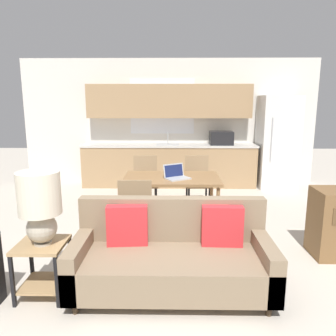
{
  "coord_description": "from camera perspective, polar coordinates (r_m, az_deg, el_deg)",
  "views": [
    {
      "loc": [
        0.09,
        -2.65,
        1.8
      ],
      "look_at": [
        0.02,
        1.5,
        0.95
      ],
      "focal_mm": 35.0,
      "sensor_mm": 36.0,
      "label": 1
    }
  ],
  "objects": [
    {
      "name": "dining_chair_near_left",
      "position": [
        4.08,
        -5.62,
        -7.13
      ],
      "size": [
        0.44,
        0.44,
        0.89
      ],
      "rotation": [
        0.0,
        0.0,
        3.19
      ],
      "color": "#997A56",
      "rests_on": "ground_plane"
    },
    {
      "name": "dining_table",
      "position": [
        4.74,
        0.62,
        -2.36
      ],
      "size": [
        1.37,
        0.86,
        0.72
      ],
      "color": "olive",
      "rests_on": "ground_plane"
    },
    {
      "name": "refrigerator",
      "position": [
        7.25,
        18.48,
        4.3
      ],
      "size": [
        0.77,
        0.76,
        1.92
      ],
      "color": "white",
      "rests_on": "ground_plane"
    },
    {
      "name": "laptop",
      "position": [
        4.64,
        1.4,
        -1.23
      ],
      "size": [
        0.41,
        0.38,
        0.2
      ],
      "rotation": [
        0.0,
        0.0,
        0.54
      ],
      "color": "#B7BABC",
      "rests_on": "dining_table"
    },
    {
      "name": "kitchen_counter",
      "position": [
        7.04,
        0.33,
        3.75
      ],
      "size": [
        3.69,
        0.65,
        2.15
      ],
      "color": "tan",
      "rests_on": "ground_plane"
    },
    {
      "name": "dining_chair_far_left",
      "position": [
        5.55,
        -3.95,
        -2.06
      ],
      "size": [
        0.46,
        0.46,
        0.89
      ],
      "rotation": [
        0.0,
        0.0,
        0.09
      ],
      "color": "#997A56",
      "rests_on": "ground_plane"
    },
    {
      "name": "table_lamp",
      "position": [
        3.15,
        -21.42,
        -5.64
      ],
      "size": [
        0.38,
        0.38,
        0.68
      ],
      "color": "#B2A893",
      "rests_on": "side_table"
    },
    {
      "name": "ground_plane",
      "position": [
        3.2,
        -0.96,
        -22.6
      ],
      "size": [
        20.0,
        20.0,
        0.0
      ],
      "primitive_type": "plane",
      "color": "beige"
    },
    {
      "name": "side_table",
      "position": [
        3.37,
        -21.0,
        -14.8
      ],
      "size": [
        0.43,
        0.43,
        0.52
      ],
      "color": "tan",
      "rests_on": "ground_plane"
    },
    {
      "name": "dining_chair_far_right",
      "position": [
        5.58,
        5.15,
        -2.02
      ],
      "size": [
        0.44,
        0.44,
        0.89
      ],
      "rotation": [
        0.0,
        0.0,
        0.06
      ],
      "color": "#997A56",
      "rests_on": "ground_plane"
    },
    {
      "name": "couch",
      "position": [
        3.27,
        0.7,
        -15.1
      ],
      "size": [
        1.86,
        0.8,
        0.85
      ],
      "color": "#3D2D1E",
      "rests_on": "ground_plane"
    },
    {
      "name": "wall_back",
      "position": [
        7.29,
        0.19,
        8.07
      ],
      "size": [
        6.4,
        0.07,
        2.7
      ],
      "color": "silver",
      "rests_on": "ground_plane"
    }
  ]
}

